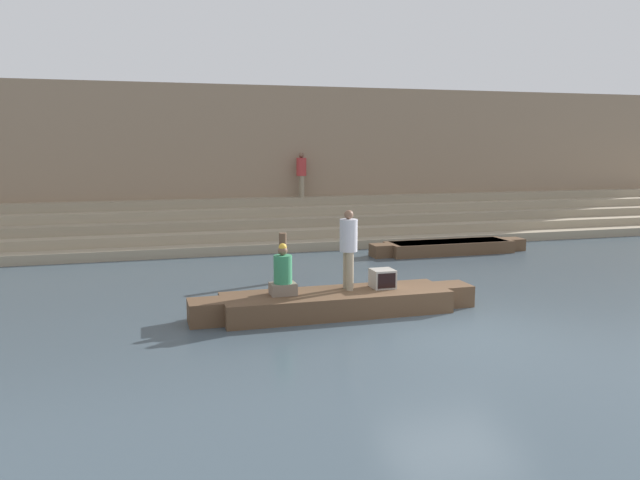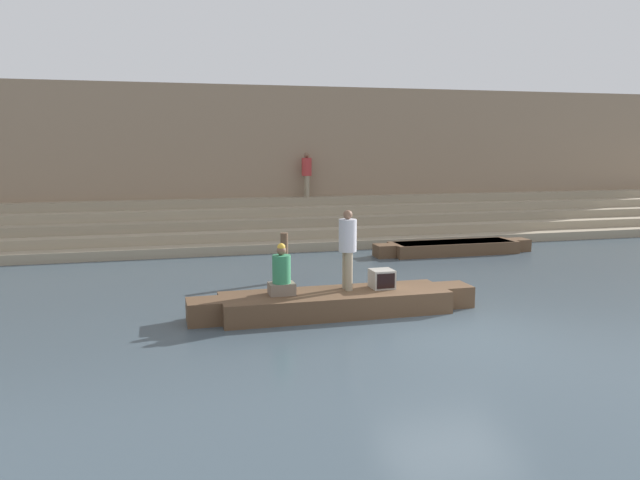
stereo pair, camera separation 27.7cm
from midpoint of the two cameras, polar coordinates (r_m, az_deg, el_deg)
ground_plane at (r=12.01m, az=11.44°, el=-8.11°), size 120.00×120.00×0.00m
ghat_steps at (r=22.37m, az=-2.02°, el=1.28°), size 36.00×3.53×1.52m
back_wall at (r=24.02m, az=-3.16°, el=7.07°), size 34.20×1.28×5.59m
rowboat_main at (r=12.86m, az=0.86°, el=-5.68°), size 5.99×1.42×0.46m
person_standing at (r=12.87m, az=2.00°, el=-0.39°), size 0.37×0.37×1.66m
person_rowing at (r=12.53m, az=-4.05°, el=-3.18°), size 0.52×0.41×1.05m
tv_set at (r=13.20m, az=5.14°, el=-3.53°), size 0.47×0.48×0.39m
moored_boat_shore at (r=20.34m, az=11.33°, el=-0.61°), size 5.26×1.12×0.39m
mooring_post at (r=15.70m, az=-3.92°, el=-1.63°), size 0.19×0.19×1.26m
person_on_steps at (r=23.17m, az=-2.05°, el=6.25°), size 0.37×0.37×1.64m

